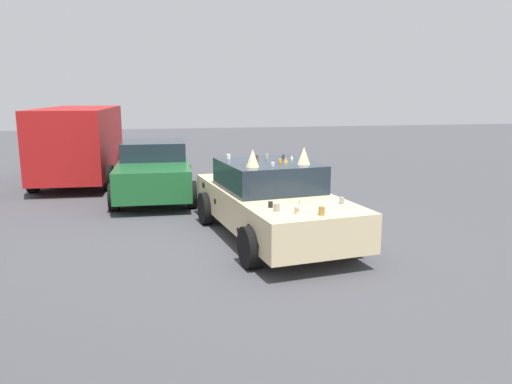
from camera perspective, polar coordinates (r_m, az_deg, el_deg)
name	(u,v)px	position (r m, az deg, el deg)	size (l,w,h in m)	color
ground_plane	(271,238)	(9.48, 1.78, -5.27)	(60.00, 60.00, 0.00)	#47474C
art_car_decorated	(271,200)	(9.33, 1.72, -0.97)	(4.75, 2.52, 1.75)	beige
parked_van_far_left	(80,141)	(16.14, -19.63, 5.57)	(5.36, 2.44, 2.26)	#B21919
parked_sedan_row_back_far	(154,170)	(13.21, -11.66, 2.49)	(4.30, 2.12, 1.46)	#1E602D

